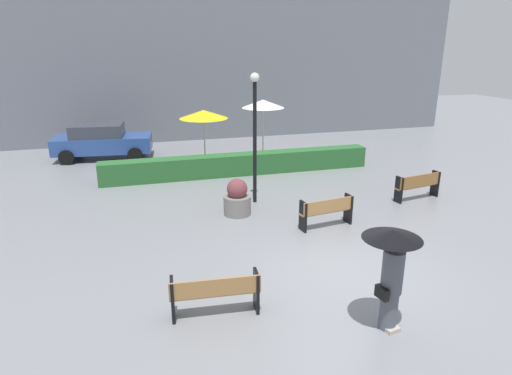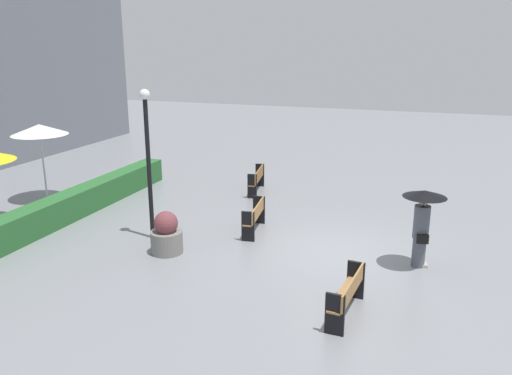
% 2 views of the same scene
% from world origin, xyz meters
% --- Properties ---
extents(ground_plane, '(60.00, 60.00, 0.00)m').
position_xyz_m(ground_plane, '(0.00, 0.00, 0.00)').
color(ground_plane, gray).
extents(bench_far_right, '(1.74, 0.60, 0.88)m').
position_xyz_m(bench_far_right, '(4.61, 3.89, 0.52)').
color(bench_far_right, olive).
rests_on(bench_far_right, ground).
extents(bench_near_left, '(1.73, 0.51, 0.83)m').
position_xyz_m(bench_near_left, '(-3.10, -0.74, 0.50)').
color(bench_near_left, '#9E7242').
rests_on(bench_near_left, ground).
extents(bench_mid_center, '(1.63, 0.56, 0.86)m').
position_xyz_m(bench_mid_center, '(0.71, 2.59, 0.51)').
color(bench_mid_center, '#9E7242').
rests_on(bench_mid_center, ground).
extents(pedestrian_with_umbrella, '(1.02, 1.02, 1.96)m').
position_xyz_m(pedestrian_with_umbrella, '(-0.21, -1.98, 1.30)').
color(pedestrian_with_umbrella, '#4C515B').
rests_on(pedestrian_with_umbrella, ground).
extents(planter_pot, '(0.83, 0.83, 1.12)m').
position_xyz_m(planter_pot, '(-1.47, 4.24, 0.49)').
color(planter_pot, slate).
rests_on(planter_pot, ground).
extents(lamp_post, '(0.28, 0.28, 4.13)m').
position_xyz_m(lamp_post, '(-0.66, 5.15, 2.51)').
color(lamp_post, black).
rests_on(lamp_post, ground).
extents(patio_umbrella_yellow, '(2.03, 2.03, 2.33)m').
position_xyz_m(patio_umbrella_yellow, '(-1.43, 10.33, 2.14)').
color(patio_umbrella_yellow, silver).
rests_on(patio_umbrella_yellow, ground).
extents(patio_umbrella_white, '(1.85, 1.85, 2.66)m').
position_xyz_m(patio_umbrella_white, '(1.20, 10.43, 2.47)').
color(patio_umbrella_white, silver).
rests_on(patio_umbrella_white, ground).
extents(hedge_strip, '(10.68, 0.70, 0.83)m').
position_xyz_m(hedge_strip, '(-0.36, 8.40, 0.41)').
color(hedge_strip, '#28602D').
rests_on(hedge_strip, ground).
extents(building_facade, '(28.00, 1.20, 8.25)m').
position_xyz_m(building_facade, '(0.00, 16.00, 4.13)').
color(building_facade, slate).
rests_on(building_facade, ground).
extents(parked_car, '(4.36, 2.33, 1.57)m').
position_xyz_m(parked_car, '(-5.70, 12.59, 0.82)').
color(parked_car, '#28478C').
rests_on(parked_car, ground).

